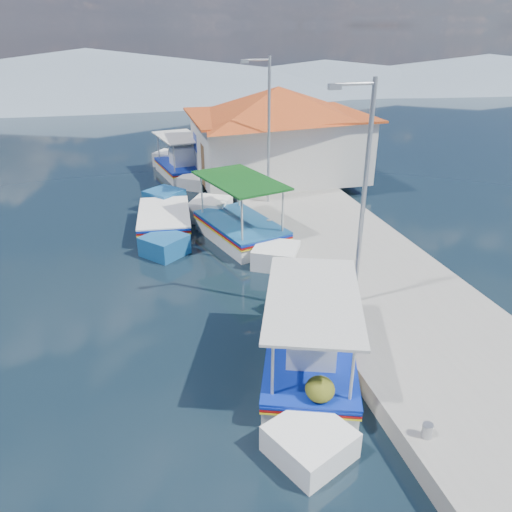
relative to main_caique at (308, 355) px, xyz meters
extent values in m
plane|color=black|center=(-2.52, -0.02, -0.45)|extent=(160.00, 160.00, 0.00)
cube|color=gray|center=(3.38, 5.98, -0.20)|extent=(5.00, 44.00, 0.50)
cylinder|color=#A5A8AD|center=(1.28, -3.02, 0.20)|extent=(0.20, 0.20, 0.30)
cylinder|color=#A5A8AD|center=(1.28, 1.98, 0.20)|extent=(0.20, 0.20, 0.30)
cylinder|color=#A5A8AD|center=(1.28, 7.98, 0.20)|extent=(0.20, 0.20, 0.30)
cylinder|color=#A5A8AD|center=(1.28, 13.98, 0.20)|extent=(0.20, 0.20, 0.30)
cube|color=white|center=(0.02, -0.07, -0.25)|extent=(3.20, 4.35, 0.86)
cube|color=white|center=(-0.86, 2.37, -0.14)|extent=(1.90, 1.90, 0.95)
cube|color=white|center=(0.88, -2.43, -0.25)|extent=(1.84, 1.84, 0.81)
cube|color=#0C259D|center=(0.02, -0.07, 0.15)|extent=(3.29, 4.48, 0.05)
cube|color=#AA100E|center=(0.02, -0.07, 0.07)|extent=(3.29, 4.48, 0.05)
cube|color=yellow|center=(0.02, -0.07, 0.01)|extent=(3.29, 4.48, 0.04)
cube|color=#0C259D|center=(0.02, -0.07, 0.21)|extent=(3.30, 4.45, 0.05)
cube|color=brown|center=(0.02, -0.07, 0.18)|extent=(3.02, 4.22, 0.05)
cube|color=white|center=(0.11, -0.32, 0.68)|extent=(1.42, 1.47, 0.99)
cube|color=silver|center=(0.11, -0.32, 1.19)|extent=(1.55, 1.59, 0.05)
cylinder|color=beige|center=(-1.28, 1.21, 0.90)|extent=(0.06, 0.06, 1.44)
cylinder|color=beige|center=(0.21, 1.75, 0.90)|extent=(0.06, 0.06, 1.44)
cylinder|color=beige|center=(-0.16, -1.88, 0.90)|extent=(0.06, 0.06, 1.44)
cylinder|color=beige|center=(1.33, -1.34, 0.90)|extent=(0.06, 0.06, 1.44)
cube|color=silver|center=(0.02, -0.07, 1.62)|extent=(3.29, 4.38, 0.06)
ellipsoid|color=#424813|center=(-0.75, 1.00, 0.44)|extent=(0.68, 0.75, 0.51)
ellipsoid|color=#424813|center=(-0.31, 1.63, 0.40)|extent=(0.58, 0.63, 0.43)
ellipsoid|color=#424813|center=(0.74, -1.53, 0.41)|extent=(0.61, 0.67, 0.46)
sphere|color=#FF4908|center=(0.69, 0.75, 0.86)|extent=(0.36, 0.36, 0.36)
cube|color=white|center=(0.20, 8.17, -0.22)|extent=(3.09, 4.31, 0.99)
cube|color=white|center=(0.92, 10.68, -0.09)|extent=(2.04, 2.04, 1.10)
cube|color=white|center=(-0.51, 5.75, -0.22)|extent=(1.98, 1.98, 0.94)
cube|color=#0C259D|center=(0.20, 8.17, 0.24)|extent=(3.18, 4.44, 0.06)
cube|color=#AA100E|center=(0.20, 8.17, 0.16)|extent=(3.18, 4.44, 0.05)
cube|color=yellow|center=(0.20, 8.17, 0.08)|extent=(3.18, 4.44, 0.04)
cube|color=#17528B|center=(0.20, 8.17, 0.31)|extent=(3.19, 4.41, 0.05)
cube|color=brown|center=(0.20, 8.17, 0.28)|extent=(2.91, 4.19, 0.05)
cylinder|color=beige|center=(-0.15, 9.97, 1.12)|extent=(0.07, 0.07, 1.67)
cylinder|color=beige|center=(1.45, 9.51, 1.12)|extent=(0.07, 0.07, 1.67)
cylinder|color=beige|center=(-1.06, 6.84, 1.12)|extent=(0.07, 0.07, 1.67)
cylinder|color=beige|center=(0.54, 6.38, 1.12)|extent=(0.07, 0.07, 1.67)
cube|color=#0E4815|center=(0.20, 8.17, 1.95)|extent=(3.19, 4.34, 0.07)
cube|color=#17528B|center=(-2.57, 9.93, -0.21)|extent=(2.24, 3.82, 1.02)
cube|color=#17528B|center=(-2.77, 12.38, -0.08)|extent=(1.96, 1.96, 1.13)
cube|color=#17528B|center=(-2.36, 7.57, -0.21)|extent=(1.91, 1.91, 0.97)
cube|color=#0C259D|center=(-2.57, 9.93, 0.26)|extent=(2.31, 3.93, 0.06)
cube|color=#AA100E|center=(-2.57, 9.93, 0.17)|extent=(2.31, 3.93, 0.05)
cube|color=yellow|center=(-2.57, 9.93, 0.10)|extent=(2.31, 3.93, 0.04)
cube|color=white|center=(-2.57, 9.93, 0.34)|extent=(2.32, 3.90, 0.05)
cube|color=brown|center=(-2.57, 9.93, 0.30)|extent=(2.08, 3.73, 0.05)
cube|color=white|center=(-1.01, 17.82, -0.24)|extent=(2.59, 4.04, 0.88)
cube|color=white|center=(-0.56, 20.28, -0.13)|extent=(1.96, 1.96, 0.98)
cube|color=white|center=(-1.44, 15.43, -0.24)|extent=(1.91, 1.91, 0.84)
cube|color=#0C259D|center=(-1.01, 17.82, 0.17)|extent=(2.67, 4.16, 0.06)
cube|color=#AA100E|center=(-1.01, 17.82, 0.09)|extent=(2.67, 4.16, 0.05)
cube|color=yellow|center=(-1.01, 17.82, 0.03)|extent=(2.67, 4.16, 0.04)
cube|color=#0C259D|center=(-1.01, 17.82, 0.23)|extent=(2.68, 4.13, 0.05)
cube|color=brown|center=(-1.01, 17.82, 0.20)|extent=(2.42, 3.94, 0.05)
cube|color=white|center=(-1.06, 17.54, 0.72)|extent=(1.27, 1.38, 1.02)
cube|color=silver|center=(-1.06, 17.54, 1.25)|extent=(1.39, 1.49, 0.06)
cylinder|color=beige|center=(-1.50, 19.51, 0.95)|extent=(0.07, 0.07, 1.49)
cylinder|color=beige|center=(0.04, 19.23, 0.95)|extent=(0.07, 0.07, 1.49)
cylinder|color=beige|center=(-2.06, 16.41, 0.95)|extent=(0.07, 0.07, 1.49)
cylinder|color=beige|center=(-0.52, 16.13, 0.95)|extent=(0.07, 0.07, 1.49)
cube|color=silver|center=(-1.01, 17.82, 1.69)|extent=(2.69, 4.06, 0.07)
cube|color=silver|center=(3.68, 14.98, 1.55)|extent=(8.00, 6.00, 3.00)
cube|color=#CB571C|center=(3.68, 14.98, 3.10)|extent=(8.64, 6.48, 0.10)
pyramid|color=#CB571C|center=(3.68, 14.98, 3.75)|extent=(10.49, 10.49, 1.40)
cube|color=brown|center=(-0.30, 13.98, 1.05)|extent=(0.06, 1.00, 2.00)
cube|color=#0C259D|center=(-0.30, 16.48, 1.65)|extent=(0.06, 1.20, 0.90)
cylinder|color=#A5A8AD|center=(2.08, 1.98, 3.05)|extent=(0.12, 0.12, 6.00)
cylinder|color=#A5A8AD|center=(1.58, 1.98, 5.90)|extent=(1.00, 0.08, 0.08)
cube|color=#A5A8AD|center=(1.08, 1.98, 5.85)|extent=(0.30, 0.14, 0.14)
cylinder|color=#A5A8AD|center=(2.08, 10.98, 3.05)|extent=(0.12, 0.12, 6.00)
cylinder|color=#A5A8AD|center=(1.58, 10.98, 5.90)|extent=(1.00, 0.08, 0.08)
cube|color=#A5A8AD|center=(1.08, 10.98, 5.85)|extent=(0.30, 0.14, 0.14)
cone|color=slate|center=(-7.52, 55.98, 2.00)|extent=(96.00, 96.00, 5.50)
cone|color=slate|center=(22.48, 55.98, 1.15)|extent=(76.80, 76.80, 3.80)
cone|color=slate|center=(47.48, 55.98, 1.35)|extent=(89.60, 89.60, 4.20)
camera|label=1|loc=(-3.57, -8.96, 7.11)|focal=34.45mm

